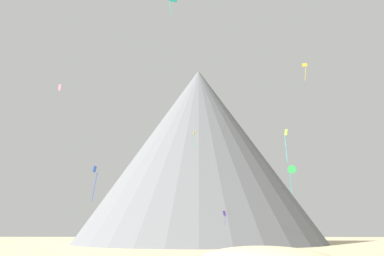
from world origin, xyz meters
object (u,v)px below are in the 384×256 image
at_px(kite_blue_low, 95,176).
at_px(kite_yellow_mid, 194,137).
at_px(rock_massif, 204,158).
at_px(kite_gold_high, 305,68).
at_px(kite_rainbow_high, 60,87).
at_px(kite_green_low, 292,170).
at_px(kite_lime_mid, 286,139).
at_px(kite_indigo_low, 224,215).

xyz_separation_m(kite_blue_low, kite_yellow_mid, (11.19, 37.36, 13.59)).
bearing_deg(rock_massif, kite_yellow_mid, -92.90).
distance_m(kite_gold_high, kite_rainbow_high, 49.27).
xyz_separation_m(kite_blue_low, kite_gold_high, (34.79, 29.72, 26.52)).
xyz_separation_m(kite_gold_high, kite_green_low, (-8.17, -19.33, -24.49)).
bearing_deg(kite_lime_mid, kite_green_low, 18.12).
xyz_separation_m(kite_lime_mid, kite_gold_high, (7.86, 14.99, 18.73)).
xyz_separation_m(kite_lime_mid, kite_green_low, (-0.31, -4.35, -5.76)).
relative_size(kite_yellow_mid, kite_green_low, 0.92).
height_order(kite_yellow_mid, kite_rainbow_high, kite_rainbow_high).
xyz_separation_m(rock_massif, kite_indigo_low, (4.42, -40.10, -19.16)).
distance_m(kite_blue_low, kite_yellow_mid, 41.30).
xyz_separation_m(kite_blue_low, kite_lime_mid, (26.92, 14.73, 7.79)).
bearing_deg(kite_blue_low, kite_green_low, 163.19).
xyz_separation_m(kite_yellow_mid, kite_gold_high, (23.60, -7.64, 12.93)).
bearing_deg(kite_lime_mid, kite_indigo_low, -132.25).
relative_size(kite_lime_mid, kite_indigo_low, 1.81).
distance_m(kite_yellow_mid, kite_gold_high, 27.97).
bearing_deg(kite_green_low, rock_massif, -65.50).
distance_m(kite_blue_low, kite_indigo_low, 38.84).
bearing_deg(kite_yellow_mid, kite_green_low, 94.99).
bearing_deg(kite_gold_high, kite_green_low, 115.71).
relative_size(kite_gold_high, kite_rainbow_high, 3.47).
distance_m(kite_blue_low, kite_green_low, 28.64).
bearing_deg(kite_rainbow_high, kite_gold_high, 105.13).
relative_size(kite_blue_low, kite_lime_mid, 0.82).
bearing_deg(kite_rainbow_high, kite_green_low, 80.38).
bearing_deg(rock_massif, kite_blue_low, -99.94).
xyz_separation_m(kite_blue_low, kite_green_low, (26.61, 10.38, 2.03)).
bearing_deg(kite_gold_high, kite_rainbow_high, 65.40).
bearing_deg(rock_massif, kite_indigo_low, -83.71).
xyz_separation_m(kite_blue_low, kite_indigo_low, (17.49, 34.48, -3.69)).
xyz_separation_m(kite_yellow_mid, kite_green_low, (15.42, -26.97, -11.56)).
height_order(kite_blue_low, kite_green_low, kite_green_low).
bearing_deg(kite_blue_low, kite_yellow_mid, -144.80).
xyz_separation_m(kite_yellow_mid, kite_indigo_low, (6.30, -2.88, -17.28)).
distance_m(kite_gold_high, kite_indigo_low, 35.14).
xyz_separation_m(rock_massif, kite_blue_low, (-13.07, -74.57, -15.46)).
distance_m(kite_lime_mid, kite_green_low, 7.22).
distance_m(kite_lime_mid, kite_indigo_low, 24.72).
height_order(kite_blue_low, kite_gold_high, kite_gold_high).
relative_size(kite_gold_high, kite_indigo_low, 1.32).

